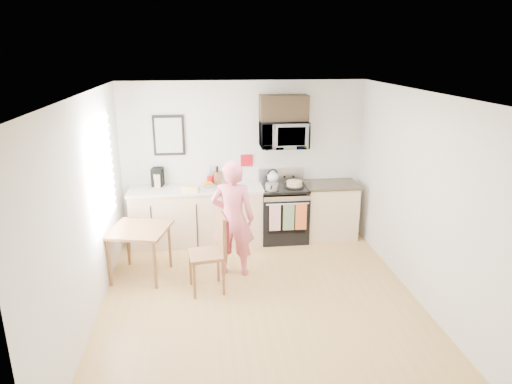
{
  "coord_description": "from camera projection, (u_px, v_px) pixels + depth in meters",
  "views": [
    {
      "loc": [
        -0.66,
        -5.06,
        3.09
      ],
      "look_at": [
        0.06,
        1.0,
        1.15
      ],
      "focal_mm": 32.0,
      "sensor_mm": 36.0,
      "label": 1
    }
  ],
  "objects": [
    {
      "name": "countertop_right",
      "position": [
        331.0,
        184.0,
        7.57
      ],
      "size": [
        0.88,
        0.64,
        0.04
      ],
      "primitive_type": "cube",
      "color": "black",
      "rests_on": "cabinet_right"
    },
    {
      "name": "coffee_maker",
      "position": [
        158.0,
        178.0,
        7.38
      ],
      "size": [
        0.2,
        0.27,
        0.3
      ],
      "rotation": [
        0.0,
        0.0,
        -0.17
      ],
      "color": "black",
      "rests_on": "countertop_left"
    },
    {
      "name": "right_wall",
      "position": [
        422.0,
        199.0,
        5.63
      ],
      "size": [
        0.04,
        4.6,
        2.6
      ],
      "primitive_type": "cube",
      "color": "beige",
      "rests_on": "floor"
    },
    {
      "name": "cake",
      "position": [
        294.0,
        184.0,
        7.41
      ],
      "size": [
        0.3,
        0.3,
        0.1
      ],
      "color": "black",
      "rests_on": "range"
    },
    {
      "name": "floor",
      "position": [
        261.0,
        302.0,
        5.8
      ],
      "size": [
        4.6,
        4.6,
        0.0
      ],
      "primitive_type": "plane",
      "color": "#AF8444",
      "rests_on": "ground"
    },
    {
      "name": "utensil_crock",
      "position": [
        210.0,
        176.0,
        7.51
      ],
      "size": [
        0.11,
        0.11,
        0.33
      ],
      "color": "#B50F19",
      "rests_on": "countertop_left"
    },
    {
      "name": "knife_block",
      "position": [
        218.0,
        178.0,
        7.5
      ],
      "size": [
        0.14,
        0.16,
        0.21
      ],
      "primitive_type": "cube",
      "rotation": [
        0.0,
        0.0,
        0.39
      ],
      "color": "brown",
      "rests_on": "countertop_left"
    },
    {
      "name": "pot",
      "position": [
        272.0,
        187.0,
        7.24
      ],
      "size": [
        0.21,
        0.36,
        0.11
      ],
      "rotation": [
        0.0,
        0.0,
        -0.22
      ],
      "color": "#ADAEB2",
      "rests_on": "range"
    },
    {
      "name": "back_wall",
      "position": [
        244.0,
        160.0,
        7.58
      ],
      "size": [
        4.0,
        0.04,
        2.6
      ],
      "primitive_type": "cube",
      "color": "beige",
      "rests_on": "floor"
    },
    {
      "name": "cabinet_left",
      "position": [
        197.0,
        216.0,
        7.46
      ],
      "size": [
        2.1,
        0.6,
        0.9
      ],
      "primitive_type": "cube",
      "color": "tan",
      "rests_on": "floor"
    },
    {
      "name": "milk_carton",
      "position": [
        157.0,
        181.0,
        7.29
      ],
      "size": [
        0.11,
        0.11,
        0.22
      ],
      "primitive_type": "cube",
      "rotation": [
        0.0,
        0.0,
        0.36
      ],
      "color": "tan",
      "rests_on": "countertop_left"
    },
    {
      "name": "countertop_left",
      "position": [
        196.0,
        189.0,
        7.32
      ],
      "size": [
        2.14,
        0.64,
        0.04
      ],
      "primitive_type": "cube",
      "color": "beige",
      "rests_on": "cabinet_left"
    },
    {
      "name": "range",
      "position": [
        283.0,
        214.0,
        7.6
      ],
      "size": [
        0.76,
        0.7,
        1.16
      ],
      "color": "black",
      "rests_on": "floor"
    },
    {
      "name": "fruit_bowl",
      "position": [
        207.0,
        185.0,
        7.36
      ],
      "size": [
        0.22,
        0.22,
        0.09
      ],
      "color": "white",
      "rests_on": "countertop_left"
    },
    {
      "name": "upper_cabinet",
      "position": [
        284.0,
        108.0,
        7.22
      ],
      "size": [
        0.76,
        0.35,
        0.4
      ],
      "primitive_type": "cube",
      "color": "black",
      "rests_on": "back_wall"
    },
    {
      "name": "left_wall",
      "position": [
        87.0,
        212.0,
        5.18
      ],
      "size": [
        0.04,
        4.6,
        2.6
      ],
      "primitive_type": "cube",
      "color": "beige",
      "rests_on": "floor"
    },
    {
      "name": "person",
      "position": [
        233.0,
        219.0,
        6.3
      ],
      "size": [
        0.67,
        0.51,
        1.66
      ],
      "primitive_type": "imported",
      "rotation": [
        0.0,
        0.0,
        2.93
      ],
      "color": "#C53651",
      "rests_on": "floor"
    },
    {
      "name": "microwave",
      "position": [
        284.0,
        135.0,
        7.3
      ],
      "size": [
        0.76,
        0.51,
        0.42
      ],
      "primitive_type": "imported",
      "color": "#ADAEB2",
      "rests_on": "back_wall"
    },
    {
      "name": "window",
      "position": [
        102.0,
        173.0,
        5.87
      ],
      "size": [
        0.06,
        1.4,
        1.5
      ],
      "color": "silver",
      "rests_on": "left_wall"
    },
    {
      "name": "chair",
      "position": [
        217.0,
        242.0,
        5.93
      ],
      "size": [
        0.55,
        0.51,
        1.06
      ],
      "rotation": [
        0.0,
        0.0,
        0.15
      ],
      "color": "brown",
      "rests_on": "floor"
    },
    {
      "name": "dining_table",
      "position": [
        139.0,
        234.0,
        6.27
      ],
      "size": [
        0.81,
        0.81,
        0.72
      ],
      "rotation": [
        0.0,
        0.0,
        -0.25
      ],
      "color": "brown",
      "rests_on": "floor"
    },
    {
      "name": "front_wall",
      "position": [
        303.0,
        312.0,
        3.23
      ],
      "size": [
        4.0,
        0.04,
        2.6
      ],
      "primitive_type": "cube",
      "color": "beige",
      "rests_on": "floor"
    },
    {
      "name": "wall_art",
      "position": [
        169.0,
        135.0,
        7.29
      ],
      "size": [
        0.5,
        0.04,
        0.65
      ],
      "color": "black",
      "rests_on": "back_wall"
    },
    {
      "name": "cabinet_right",
      "position": [
        330.0,
        211.0,
        7.71
      ],
      "size": [
        0.84,
        0.6,
        0.9
      ],
      "primitive_type": "cube",
      "color": "tan",
      "rests_on": "floor"
    },
    {
      "name": "ceiling",
      "position": [
        262.0,
        94.0,
        5.01
      ],
      "size": [
        4.0,
        4.6,
        0.04
      ],
      "primitive_type": "cube",
      "color": "white",
      "rests_on": "back_wall"
    },
    {
      "name": "kettle",
      "position": [
        273.0,
        177.0,
        7.62
      ],
      "size": [
        0.19,
        0.19,
        0.24
      ],
      "color": "white",
      "rests_on": "range"
    },
    {
      "name": "wall_trivet",
      "position": [
        247.0,
        160.0,
        7.57
      ],
      "size": [
        0.2,
        0.02,
        0.2
      ],
      "primitive_type": "cube",
      "color": "#B50F19",
      "rests_on": "back_wall"
    },
    {
      "name": "bread_bag",
      "position": [
        191.0,
        189.0,
        7.08
      ],
      "size": [
        0.3,
        0.21,
        0.1
      ],
      "primitive_type": "cube",
      "rotation": [
        0.0,
        0.0,
        -0.34
      ],
      "color": "#D6BE70",
      "rests_on": "countertop_left"
    }
  ]
}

